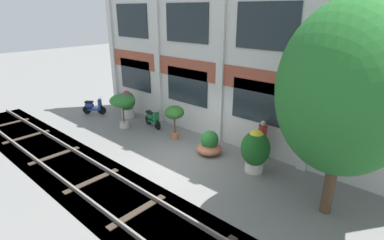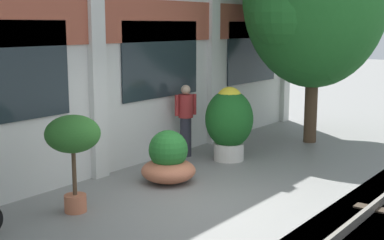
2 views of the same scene
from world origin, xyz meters
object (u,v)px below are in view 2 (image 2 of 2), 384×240
at_px(potted_plant_wide_bowl, 168,161).
at_px(potted_plant_ribbed_drum, 229,120).
at_px(potted_plant_tall_urn, 73,139).
at_px(resident_watching_tracks, 186,118).

distance_m(potted_plant_wide_bowl, potted_plant_ribbed_drum, 2.21).
xyz_separation_m(potted_plant_tall_urn, resident_watching_tracks, (4.06, 0.85, -0.32)).
distance_m(potted_plant_ribbed_drum, resident_watching_tracks, 1.04).
height_order(potted_plant_wide_bowl, resident_watching_tracks, resident_watching_tracks).
xyz_separation_m(potted_plant_ribbed_drum, resident_watching_tracks, (-0.29, 1.00, -0.03)).
bearing_deg(potted_plant_tall_urn, potted_plant_ribbed_drum, -2.04).
bearing_deg(potted_plant_wide_bowl, potted_plant_ribbed_drum, 0.07).
bearing_deg(potted_plant_ribbed_drum, potted_plant_wide_bowl, -179.93).
distance_m(potted_plant_wide_bowl, potted_plant_tall_urn, 2.35).
relative_size(potted_plant_tall_urn, potted_plant_ribbed_drum, 0.96).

